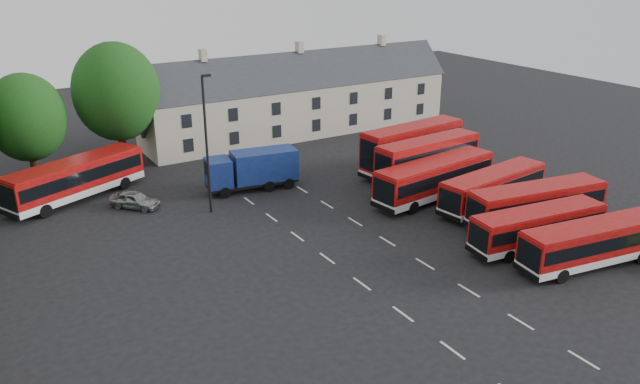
{
  "coord_description": "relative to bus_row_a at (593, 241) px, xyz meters",
  "views": [
    {
      "loc": [
        -19.69,
        -29.24,
        18.86
      ],
      "look_at": [
        3.01,
        7.82,
        2.2
      ],
      "focal_mm": 35.0,
      "sensor_mm": 36.0,
      "label": 1
    }
  ],
  "objects": [
    {
      "name": "ground",
      "position": [
        -13.91,
        7.72,
        -1.75
      ],
      "size": [
        140.0,
        140.0,
        0.0
      ],
      "primitive_type": "plane",
      "color": "black",
      "rests_on": "ground"
    },
    {
      "name": "bus_dd_north",
      "position": [
        2.02,
        20.53,
        0.75
      ],
      "size": [
        10.92,
        3.56,
        4.4
      ],
      "rotation": [
        0.0,
        0.0,
        0.11
      ],
      "color": "silver",
      "rests_on": "ground"
    },
    {
      "name": "bus_dd_south",
      "position": [
        0.81,
        16.98,
        0.63
      ],
      "size": [
        10.32,
        3.1,
        4.17
      ],
      "rotation": [
        0.0,
        0.0,
        0.08
      ],
      "color": "silver",
      "rests_on": "ground"
    },
    {
      "name": "lamppost",
      "position": [
        -17.39,
        21.18,
        3.97
      ],
      "size": [
        0.74,
        0.3,
        10.72
      ],
      "rotation": [
        0.0,
        0.0,
        -0.06
      ],
      "color": "black",
      "rests_on": "ground"
    },
    {
      "name": "box_truck",
      "position": [
        -12.35,
        23.98,
        0.13
      ],
      "size": [
        7.91,
        3.52,
        3.34
      ],
      "rotation": [
        0.0,
        0.0,
        -0.15
      ],
      "color": "black",
      "rests_on": "ground"
    },
    {
      "name": "terrace_houses",
      "position": [
        0.09,
        37.72,
        2.11
      ],
      "size": [
        35.7,
        7.13,
        10.06
      ],
      "color": "beige",
      "rests_on": "ground"
    },
    {
      "name": "bus_row_c",
      "position": [
        2.17,
        6.35,
        0.09
      ],
      "size": [
        11.06,
        4.18,
        3.06
      ],
      "rotation": [
        0.0,
        0.0,
        -0.16
      ],
      "color": "silver",
      "rests_on": "ground"
    },
    {
      "name": "bus_row_e",
      "position": [
        -0.73,
        14.26,
        0.21
      ],
      "size": [
        11.75,
        4.0,
        3.26
      ],
      "rotation": [
        0.0,
        0.0,
        0.12
      ],
      "color": "silver",
      "rests_on": "ground"
    },
    {
      "name": "bus_north",
      "position": [
        -25.67,
        29.39,
        0.24
      ],
      "size": [
        11.75,
        7.23,
        3.31
      ],
      "rotation": [
        0.0,
        0.0,
        0.42
      ],
      "color": "silver",
      "rests_on": "ground"
    },
    {
      "name": "bus_row_a",
      "position": [
        0.0,
        0.0,
        0.0
      ],
      "size": [
        10.54,
        3.86,
        2.91
      ],
      "rotation": [
        0.0,
        0.0,
        -0.15
      ],
      "color": "silver",
      "rests_on": "ground"
    },
    {
      "name": "lane_markings",
      "position": [
        -11.41,
        9.72,
        -1.74
      ],
      "size": [
        5.15,
        33.8,
        0.01
      ],
      "color": "beige",
      "rests_on": "ground"
    },
    {
      "name": "bus_row_b",
      "position": [
        -0.87,
        3.63,
        -0.06
      ],
      "size": [
        10.13,
        3.52,
        2.81
      ],
      "rotation": [
        0.0,
        0.0,
        -0.13
      ],
      "color": "silver",
      "rests_on": "ground"
    },
    {
      "name": "silver_car",
      "position": [
        -22.22,
        25.1,
        -1.07
      ],
      "size": [
        3.86,
        4.02,
        1.36
      ],
      "primitive_type": "imported",
      "rotation": [
        0.0,
        0.0,
        0.74
      ],
      "color": "#989A9F",
      "rests_on": "ground"
    },
    {
      "name": "bus_row_d",
      "position": [
        1.97,
        10.47,
        0.03
      ],
      "size": [
        10.68,
        3.71,
        2.96
      ],
      "rotation": [
        0.0,
        0.0,
        0.13
      ],
      "color": "silver",
      "rests_on": "ground"
    }
  ]
}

